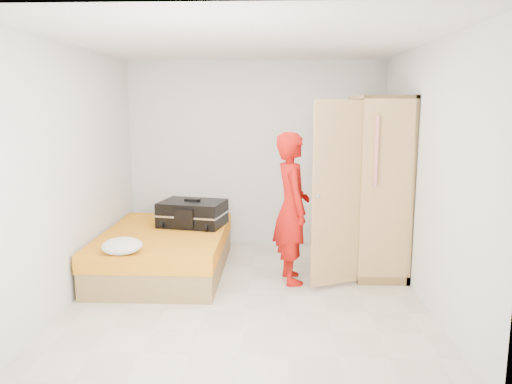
{
  "coord_description": "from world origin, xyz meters",
  "views": [
    {
      "loc": [
        0.29,
        -5.06,
        2.0
      ],
      "look_at": [
        0.06,
        0.61,
        1.0
      ],
      "focal_mm": 35.0,
      "sensor_mm": 36.0,
      "label": 1
    }
  ],
  "objects_px": {
    "suitcase": "(193,213)",
    "round_cushion": "(122,246)",
    "bed": "(165,251)",
    "person": "(292,208)",
    "wardrobe": "(374,190)"
  },
  "relations": [
    {
      "from": "bed",
      "to": "suitcase",
      "type": "relative_size",
      "value": 2.26
    },
    {
      "from": "wardrobe",
      "to": "person",
      "type": "relative_size",
      "value": 1.23
    },
    {
      "from": "person",
      "to": "round_cushion",
      "type": "distance_m",
      "value": 1.88
    },
    {
      "from": "bed",
      "to": "round_cushion",
      "type": "distance_m",
      "value": 0.98
    },
    {
      "from": "bed",
      "to": "person",
      "type": "height_order",
      "value": "person"
    },
    {
      "from": "bed",
      "to": "suitcase",
      "type": "distance_m",
      "value": 0.59
    },
    {
      "from": "suitcase",
      "to": "round_cushion",
      "type": "bearing_deg",
      "value": -101.11
    },
    {
      "from": "wardrobe",
      "to": "person",
      "type": "distance_m",
      "value": 1.08
    },
    {
      "from": "person",
      "to": "bed",
      "type": "bearing_deg",
      "value": 68.95
    },
    {
      "from": "person",
      "to": "round_cushion",
      "type": "xyz_separation_m",
      "value": [
        -1.75,
        -0.65,
        -0.27
      ]
    },
    {
      "from": "suitcase",
      "to": "round_cushion",
      "type": "xyz_separation_m",
      "value": [
        -0.52,
        -1.22,
        -0.07
      ]
    },
    {
      "from": "round_cushion",
      "to": "wardrobe",
      "type": "bearing_deg",
      "value": 21.22
    },
    {
      "from": "round_cushion",
      "to": "bed",
      "type": "bearing_deg",
      "value": 75.78
    },
    {
      "from": "bed",
      "to": "person",
      "type": "bearing_deg",
      "value": -9.48
    },
    {
      "from": "wardrobe",
      "to": "suitcase",
      "type": "bearing_deg",
      "value": 175.93
    }
  ]
}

